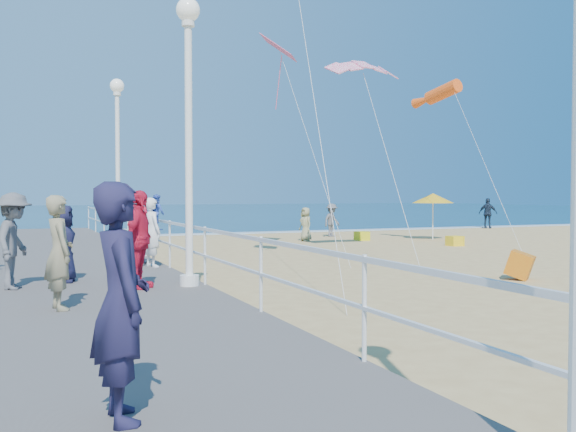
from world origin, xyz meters
name	(u,v)px	position (x,y,z in m)	size (l,w,h in m)	color
ground	(428,290)	(0.00, 0.00, 0.00)	(160.00, 160.00, 0.00)	tan
ocean	(95,212)	(0.00, 65.00, 0.01)	(160.00, 90.00, 0.05)	#0C324A
surf_line	(192,234)	(0.00, 20.50, 0.03)	(160.00, 1.20, 0.04)	white
boardwalk	(68,304)	(-7.50, 0.00, 0.20)	(5.00, 44.00, 0.40)	#65605B
railing	(205,240)	(-5.05, 0.00, 1.25)	(0.05, 42.00, 0.55)	white
lamp_post_mid	(189,110)	(-5.35, 0.00, 3.66)	(0.44, 0.44, 5.32)	white
lamp_post_far	(118,145)	(-5.35, 9.00, 3.66)	(0.44, 0.44, 5.32)	white
woman_holding_toddler	(152,232)	(-5.40, 3.33, 1.21)	(0.59, 0.39, 1.63)	white
toddler_held	(157,212)	(-5.25, 3.48, 1.68)	(0.41, 0.32, 0.85)	blue
spectator_0	(121,302)	(-7.60, -6.77, 1.31)	(0.66, 0.43, 1.81)	#1D1A3A
spectator_2	(14,241)	(-8.36, 0.82, 1.27)	(1.13, 0.65, 1.74)	#545459
spectator_3	(139,240)	(-6.27, -0.01, 1.29)	(1.04, 0.43, 1.78)	red
spectator_4	(63,244)	(-7.49, 1.39, 1.15)	(0.73, 0.48, 1.50)	#181835
spectator_5	(140,235)	(-5.56, 3.97, 1.12)	(1.34, 0.43, 1.45)	slate
spectator_6	(59,252)	(-7.74, -1.66, 1.25)	(0.62, 0.41, 1.70)	#847A5B
beach_walker_a	(332,220)	(5.98, 16.46, 0.82)	(1.05, 0.61, 1.63)	#5A5B5F
beach_walker_b	(488,213)	(18.16, 19.46, 0.92)	(1.08, 0.45, 1.85)	#1A273A
beach_walker_c	(306,224)	(3.55, 14.25, 0.76)	(0.74, 0.48, 1.51)	#939166
box_kite	(520,268)	(3.06, 0.52, 0.30)	(0.55, 0.55, 0.60)	#C93C0B
beach_umbrella	(433,198)	(9.34, 12.81, 1.91)	(1.90, 1.90, 2.14)	white
beach_chair_left	(362,236)	(6.11, 13.70, 0.20)	(0.55, 0.55, 0.40)	yellow
beach_chair_right	(455,241)	(8.08, 9.57, 0.20)	(0.55, 0.55, 0.40)	yellow
kite_parafoil	(363,65)	(2.98, 8.14, 6.65)	(2.64, 0.90, 0.30)	#F01C62
kite_windsock	(443,92)	(7.83, 10.08, 6.27)	(0.56, 0.56, 2.66)	#FF5515
kite_diamond_pink	(279,48)	(0.55, 10.04, 7.41)	(1.40, 1.40, 0.02)	#EE5887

